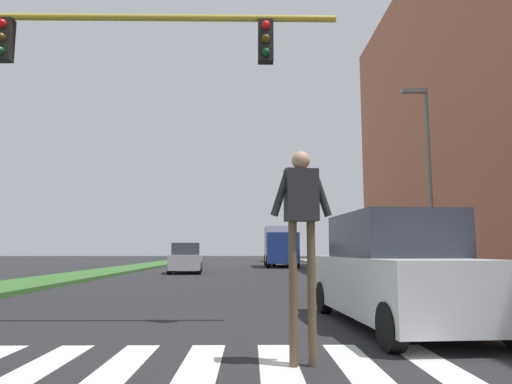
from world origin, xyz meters
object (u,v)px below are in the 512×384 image
object	(u,v)px
sedan_midblock	(186,259)
sedan_distant	(281,256)
pedestrian_performer	(302,220)
suv_crossing	(397,272)
street_lamp_right	(427,164)
truck_box_delivery	(280,246)
sedan_far_horizon	(272,254)

from	to	relation	value
sedan_midblock	sedan_distant	size ratio (longest dim) A/B	1.02
pedestrian_performer	suv_crossing	size ratio (longest dim) A/B	0.53
street_lamp_right	truck_box_delivery	distance (m)	18.95
pedestrian_performer	truck_box_delivery	bearing A→B (deg)	86.66
pedestrian_performer	sedan_far_horizon	size ratio (longest dim) A/B	0.57
suv_crossing	sedan_far_horizon	bearing A→B (deg)	89.99
sedan_far_horizon	truck_box_delivery	bearing A→B (deg)	-90.72
suv_crossing	truck_box_delivery	size ratio (longest dim) A/B	0.76
sedan_midblock	truck_box_delivery	xyz separation A→B (m)	(6.02, 9.08, 0.85)
suv_crossing	truck_box_delivery	bearing A→B (deg)	90.44
pedestrian_performer	sedan_midblock	distance (m)	21.38
sedan_far_horizon	pedestrian_performer	bearing A→B (deg)	-92.38
street_lamp_right	sedan_distant	world-z (taller)	street_lamp_right
sedan_midblock	sedan_distant	world-z (taller)	sedan_distant
street_lamp_right	pedestrian_performer	world-z (taller)	street_lamp_right
street_lamp_right	pedestrian_performer	size ratio (longest dim) A/B	3.01
street_lamp_right	pedestrian_performer	xyz separation A→B (m)	(-6.23, -11.83, -2.93)
sedan_distant	sedan_far_horizon	xyz separation A→B (m)	(-0.04, 14.59, 0.01)
pedestrian_performer	truck_box_delivery	size ratio (longest dim) A/B	0.40
sedan_midblock	sedan_far_horizon	world-z (taller)	sedan_far_horizon
suv_crossing	sedan_midblock	size ratio (longest dim) A/B	1.07
sedan_distant	sedan_far_horizon	size ratio (longest dim) A/B	1.00
sedan_midblock	truck_box_delivery	bearing A→B (deg)	56.45
street_lamp_right	sedan_midblock	xyz separation A→B (m)	(-10.50, 9.10, -3.81)
suv_crossing	sedan_midblock	xyz separation A→B (m)	(-6.23, 18.25, -0.14)
pedestrian_performer	suv_crossing	xyz separation A→B (m)	(1.96, 2.68, -0.73)
sedan_far_horizon	street_lamp_right	bearing A→B (deg)	-83.13
suv_crossing	sedan_distant	distance (m)	29.95
sedan_midblock	truck_box_delivery	distance (m)	10.92
sedan_distant	truck_box_delivery	xyz separation A→B (m)	(-0.25, -2.62, 0.84)
sedan_far_horizon	sedan_distant	bearing A→B (deg)	-89.86
street_lamp_right	sedan_far_horizon	xyz separation A→B (m)	(-4.26, 35.39, -3.78)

